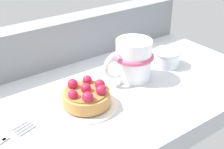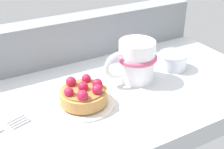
{
  "view_description": "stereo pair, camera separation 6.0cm",
  "coord_description": "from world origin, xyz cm",
  "px_view_note": "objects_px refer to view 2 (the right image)",
  "views": [
    {
      "loc": [
        -26.97,
        -44.68,
        32.94
      ],
      "look_at": [
        4.31,
        -1.86,
        3.85
      ],
      "focal_mm": 48.58,
      "sensor_mm": 36.0,
      "label": 1
    },
    {
      "loc": [
        -21.9,
        -47.96,
        32.94
      ],
      "look_at": [
        4.31,
        -1.86,
        3.85
      ],
      "focal_mm": 48.58,
      "sensor_mm": 36.0,
      "label": 2
    }
  ],
  "objects_px": {
    "dessert_plate": "(84,103)",
    "sugar_bowl": "(173,60)",
    "raspberry_tart": "(84,94)",
    "coffee_mug": "(136,61)"
  },
  "relations": [
    {
      "from": "raspberry_tart",
      "to": "coffee_mug",
      "type": "height_order",
      "value": "coffee_mug"
    },
    {
      "from": "dessert_plate",
      "to": "coffee_mug",
      "type": "xyz_separation_m",
      "value": [
        0.14,
        0.03,
        0.04
      ]
    },
    {
      "from": "raspberry_tart",
      "to": "coffee_mug",
      "type": "bearing_deg",
      "value": 13.19
    },
    {
      "from": "raspberry_tart",
      "to": "sugar_bowl",
      "type": "xyz_separation_m",
      "value": [
        0.25,
        0.04,
        -0.0
      ]
    },
    {
      "from": "dessert_plate",
      "to": "coffee_mug",
      "type": "distance_m",
      "value": 0.15
    },
    {
      "from": "sugar_bowl",
      "to": "coffee_mug",
      "type": "bearing_deg",
      "value": -177.65
    },
    {
      "from": "dessert_plate",
      "to": "sugar_bowl",
      "type": "bearing_deg",
      "value": 8.45
    },
    {
      "from": "dessert_plate",
      "to": "sugar_bowl",
      "type": "distance_m",
      "value": 0.25
    },
    {
      "from": "coffee_mug",
      "to": "raspberry_tart",
      "type": "bearing_deg",
      "value": -166.81
    },
    {
      "from": "raspberry_tart",
      "to": "sugar_bowl",
      "type": "distance_m",
      "value": 0.25
    }
  ]
}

